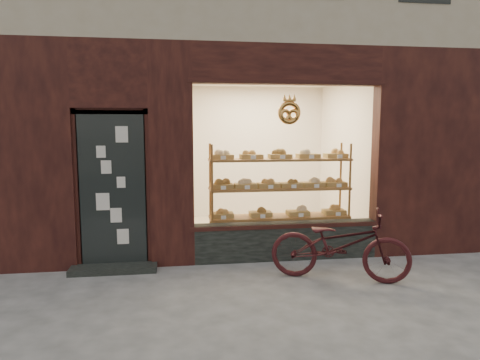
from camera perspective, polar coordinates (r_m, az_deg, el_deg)
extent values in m
plane|color=#4F4F4F|center=(4.49, 7.22, -18.68)|extent=(90.00, 90.00, 0.00)
cube|color=black|center=(6.44, 6.10, -8.05)|extent=(2.70, 0.25, 0.55)
cube|color=black|center=(6.08, -16.60, -1.25)|extent=(0.90, 0.04, 2.15)
cube|color=black|center=(6.17, -16.47, -11.26)|extent=(1.15, 0.35, 0.08)
torus|color=gold|center=(6.12, 6.58, 8.90)|extent=(0.33, 0.07, 0.33)
cube|color=brown|center=(6.90, 5.20, -8.95)|extent=(2.20, 0.45, 0.04)
cube|color=brown|center=(6.78, 5.25, -4.89)|extent=(2.20, 0.45, 0.03)
cube|color=brown|center=(6.70, 5.29, -1.12)|extent=(2.20, 0.45, 0.04)
cube|color=brown|center=(6.65, 5.33, 2.72)|extent=(2.20, 0.45, 0.04)
cylinder|color=brown|center=(6.37, -3.73, -2.90)|extent=(0.04, 0.04, 1.70)
cylinder|color=brown|center=(6.87, 14.38, -2.37)|extent=(0.04, 0.04, 1.70)
cylinder|color=brown|center=(6.75, -3.99, -2.33)|extent=(0.04, 0.04, 1.70)
cylinder|color=brown|center=(7.23, 13.20, -1.88)|extent=(0.04, 0.04, 1.70)
cube|color=olive|center=(6.62, -2.37, -4.69)|extent=(0.34, 0.24, 0.07)
sphere|color=#A6732E|center=(6.60, -2.38, -3.96)|extent=(0.11, 0.11, 0.11)
cube|color=white|center=(6.44, -2.21, -5.02)|extent=(0.07, 0.01, 0.05)
cube|color=olive|center=(6.70, 2.75, -4.54)|extent=(0.34, 0.24, 0.07)
sphere|color=brown|center=(6.69, 2.75, -3.82)|extent=(0.11, 0.11, 0.11)
cube|color=white|center=(6.53, 3.06, -4.86)|extent=(0.08, 0.01, 0.05)
cube|color=olive|center=(6.84, 7.70, -4.36)|extent=(0.34, 0.24, 0.07)
sphere|color=tan|center=(6.83, 7.72, -3.66)|extent=(0.11, 0.11, 0.11)
cube|color=white|center=(6.67, 8.14, -4.67)|extent=(0.07, 0.01, 0.05)
cube|color=olive|center=(7.03, 12.43, -4.16)|extent=(0.34, 0.24, 0.07)
sphere|color=#A6732E|center=(7.01, 12.45, -3.48)|extent=(0.11, 0.11, 0.11)
cube|color=white|center=(6.86, 12.97, -4.45)|extent=(0.08, 0.01, 0.05)
cube|color=olive|center=(6.54, -2.39, -0.83)|extent=(0.34, 0.24, 0.07)
sphere|color=brown|center=(6.53, -2.40, -0.09)|extent=(0.11, 0.11, 0.11)
cube|color=white|center=(6.36, -2.23, -1.05)|extent=(0.07, 0.01, 0.06)
cube|color=olive|center=(6.59, 0.72, -0.76)|extent=(0.34, 0.24, 0.07)
sphere|color=tan|center=(6.58, 0.72, -0.03)|extent=(0.11, 0.11, 0.11)
cube|color=white|center=(6.41, 0.98, -0.99)|extent=(0.08, 0.01, 0.06)
cube|color=olive|center=(6.65, 3.79, -0.70)|extent=(0.34, 0.24, 0.07)
sphere|color=#A6732E|center=(6.64, 3.79, 0.02)|extent=(0.11, 0.11, 0.11)
cube|color=white|center=(6.47, 4.13, -0.92)|extent=(0.07, 0.01, 0.06)
cube|color=olive|center=(6.74, 6.79, -0.64)|extent=(0.34, 0.24, 0.07)
sphere|color=brown|center=(6.73, 6.80, 0.08)|extent=(0.11, 0.11, 0.11)
cube|color=white|center=(6.56, 7.20, -0.85)|extent=(0.07, 0.01, 0.06)
cube|color=olive|center=(6.84, 9.70, -0.58)|extent=(0.34, 0.24, 0.07)
sphere|color=tan|center=(6.83, 9.72, 0.13)|extent=(0.11, 0.11, 0.11)
cube|color=white|center=(6.66, 10.19, -0.79)|extent=(0.08, 0.01, 0.06)
cube|color=olive|center=(6.96, 12.53, -0.52)|extent=(0.34, 0.24, 0.07)
sphere|color=#A6732E|center=(6.95, 12.54, 0.18)|extent=(0.11, 0.11, 0.11)
cube|color=white|center=(6.78, 13.08, -0.72)|extent=(0.08, 0.01, 0.06)
cube|color=olive|center=(6.50, -2.41, 3.11)|extent=(0.34, 0.24, 0.07)
sphere|color=tan|center=(6.49, -2.42, 3.86)|extent=(0.11, 0.11, 0.11)
cube|color=white|center=(6.31, -2.24, 3.00)|extent=(0.07, 0.01, 0.06)
cube|color=olive|center=(6.56, 1.51, 3.15)|extent=(0.34, 0.24, 0.07)
sphere|color=#A6732E|center=(6.55, 1.51, 3.89)|extent=(0.11, 0.11, 0.11)
cube|color=white|center=(6.37, 1.79, 3.04)|extent=(0.07, 0.01, 0.06)
cube|color=olive|center=(6.65, 5.34, 3.17)|extent=(0.34, 0.24, 0.07)
sphere|color=brown|center=(6.64, 5.35, 3.91)|extent=(0.11, 0.11, 0.11)
cube|color=white|center=(6.47, 5.72, 3.06)|extent=(0.07, 0.01, 0.06)
cube|color=olive|center=(6.77, 9.05, 3.18)|extent=(0.34, 0.24, 0.07)
sphere|color=tan|center=(6.76, 9.07, 3.90)|extent=(0.11, 0.11, 0.11)
cube|color=white|center=(6.59, 9.53, 3.08)|extent=(0.07, 0.01, 0.06)
cube|color=olive|center=(6.91, 12.62, 3.18)|extent=(0.34, 0.24, 0.07)
sphere|color=#A6732E|center=(6.91, 12.64, 3.89)|extent=(0.11, 0.11, 0.11)
cube|color=white|center=(6.74, 13.18, 3.07)|extent=(0.08, 0.01, 0.06)
imported|color=#330F12|center=(5.65, 13.16, -8.40)|extent=(1.85, 1.20, 0.92)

